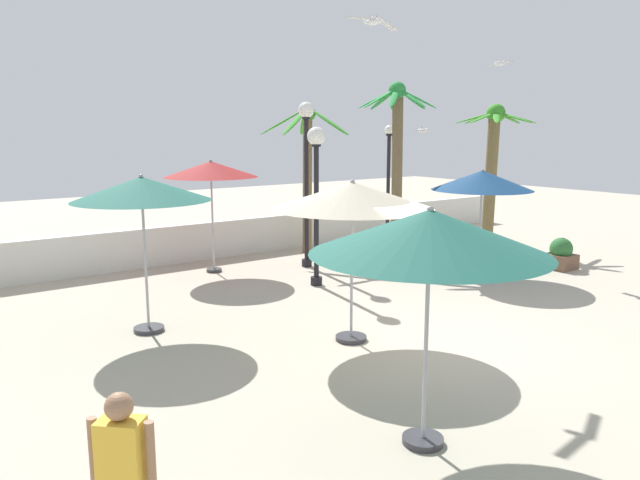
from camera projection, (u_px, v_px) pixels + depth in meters
The scene contains 18 objects.
ground_plane at pixel (424, 344), 10.58m from camera, with size 56.00×56.00×0.00m, color #B2A893.
boundary_wall at pixel (203, 241), 17.43m from camera, with size 25.20×0.30×1.07m, color silver.
patio_umbrella_0 at pixel (430, 233), 6.77m from camera, with size 2.74×2.74×2.86m.
patio_umbrella_1 at pixel (211, 170), 15.49m from camera, with size 2.42×2.42×2.96m.
patio_umbrella_2 at pixel (482, 181), 15.14m from camera, with size 2.53×2.53×2.74m.
patio_umbrella_3 at pixel (142, 190), 10.78m from camera, with size 2.48×2.48×2.92m.
patio_umbrella_5 at pixel (352, 196), 10.30m from camera, with size 2.80×2.80×2.87m.
palm_tree_0 at pixel (308, 161), 17.98m from camera, with size 2.87×2.83×4.39m.
palm_tree_1 at pixel (492, 157), 19.27m from camera, with size 2.53×2.53×4.52m.
palm_tree_2 at pixel (397, 148), 17.44m from camera, with size 2.26×2.26×5.05m.
lamp_post_0 at pixel (316, 179), 14.14m from camera, with size 0.43×0.43×3.77m.
lamp_post_1 at pixel (388, 178), 19.85m from camera, with size 0.31×0.31×3.85m.
lamp_post_2 at pixel (306, 159), 16.07m from camera, with size 0.42×0.42×4.42m.
guest_0 at pixel (123, 469), 4.84m from camera, with size 0.43×0.42×1.66m.
seagull_0 at pixel (500, 63), 16.71m from camera, with size 0.39×1.00×0.14m.
seagull_1 at pixel (373, 21), 10.74m from camera, with size 1.36×0.42×0.20m.
seagull_2 at pixel (422, 130), 19.12m from camera, with size 1.03×0.70×0.18m.
planter at pixel (561, 255), 16.24m from camera, with size 0.70×0.70×0.85m.
Camera 1 is at (-7.44, -7.05, 3.69)m, focal length 33.90 mm.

